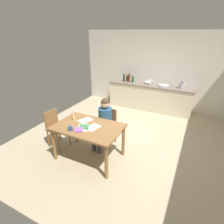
% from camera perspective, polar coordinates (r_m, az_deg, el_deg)
% --- Properties ---
extents(ground_plane, '(5.20, 5.20, 0.04)m').
position_cam_1_polar(ground_plane, '(4.70, 3.94, -8.95)').
color(ground_plane, tan).
extents(wall_back, '(5.20, 0.12, 2.60)m').
position_cam_1_polar(wall_back, '(6.53, 13.42, 12.68)').
color(wall_back, silver).
rests_on(wall_back, ground).
extents(kitchen_counter, '(2.86, 0.64, 0.90)m').
position_cam_1_polar(kitchen_counter, '(6.42, 11.90, 4.73)').
color(kitchen_counter, beige).
rests_on(kitchen_counter, ground).
extents(dining_table, '(1.38, 0.91, 0.77)m').
position_cam_1_polar(dining_table, '(3.77, -7.53, -5.91)').
color(dining_table, olive).
rests_on(dining_table, ground).
extents(chair_at_table, '(0.43, 0.43, 0.88)m').
position_cam_1_polar(chair_at_table, '(4.34, -1.52, -4.01)').
color(chair_at_table, olive).
rests_on(chair_at_table, ground).
extents(person_seated, '(0.35, 0.61, 1.19)m').
position_cam_1_polar(person_seated, '(4.14, -2.64, -2.59)').
color(person_seated, navy).
rests_on(person_seated, ground).
extents(chair_side_empty, '(0.44, 0.44, 0.89)m').
position_cam_1_polar(chair_side_empty, '(4.42, -17.48, -4.52)').
color(chair_side_empty, olive).
rests_on(chair_side_empty, ground).
extents(coffee_mug, '(0.12, 0.08, 0.09)m').
position_cam_1_polar(coffee_mug, '(3.61, -13.15, -5.04)').
color(coffee_mug, '#33598C').
rests_on(coffee_mug, dining_table).
extents(candlestick, '(0.06, 0.06, 0.28)m').
position_cam_1_polar(candlestick, '(4.01, -12.11, -1.36)').
color(candlestick, gold).
rests_on(candlestick, dining_table).
extents(book_magazine, '(0.22, 0.23, 0.02)m').
position_cam_1_polar(book_magazine, '(3.59, -10.56, -5.59)').
color(book_magazine, '#9255BE').
rests_on(book_magazine, dining_table).
extents(book_cookery, '(0.26, 0.25, 0.02)m').
position_cam_1_polar(book_cookery, '(3.68, -9.03, -4.74)').
color(book_cookery, '#367A43').
rests_on(book_cookery, dining_table).
extents(paper_letter, '(0.26, 0.33, 0.00)m').
position_cam_1_polar(paper_letter, '(3.66, -6.06, -4.87)').
color(paper_letter, white).
rests_on(paper_letter, dining_table).
extents(paper_bill, '(0.33, 0.36, 0.00)m').
position_cam_1_polar(paper_bill, '(3.68, -9.12, -4.92)').
color(paper_bill, white).
rests_on(paper_bill, dining_table).
extents(paper_envelope, '(0.30, 0.35, 0.00)m').
position_cam_1_polar(paper_envelope, '(3.97, -8.46, -2.60)').
color(paper_envelope, white).
rests_on(paper_envelope, dining_table).
extents(sink_unit, '(0.36, 0.36, 0.24)m').
position_cam_1_polar(sink_unit, '(6.20, 16.08, 8.17)').
color(sink_unit, '#B2B7BC').
rests_on(sink_unit, kitchen_counter).
extents(bottle_oil, '(0.06, 0.06, 0.29)m').
position_cam_1_polar(bottle_oil, '(6.54, 3.81, 10.79)').
color(bottle_oil, black).
rests_on(bottle_oil, kitchen_counter).
extents(bottle_vinegar, '(0.08, 0.08, 0.24)m').
position_cam_1_polar(bottle_vinegar, '(6.56, 4.80, 10.64)').
color(bottle_vinegar, '#593319').
rests_on(bottle_vinegar, kitchen_counter).
extents(bottle_wine_red, '(0.08, 0.08, 0.31)m').
position_cam_1_polar(bottle_wine_red, '(6.51, 5.49, 10.75)').
color(bottle_wine_red, '#593319').
rests_on(bottle_wine_red, kitchen_counter).
extents(bottle_sauce, '(0.07, 0.07, 0.24)m').
position_cam_1_polar(bottle_sauce, '(6.46, 6.65, 10.32)').
color(bottle_sauce, '#194C23').
rests_on(bottle_sauce, kitchen_counter).
extents(mixing_bowl, '(0.21, 0.21, 0.09)m').
position_cam_1_polar(mixing_bowl, '(6.36, 11.19, 9.29)').
color(mixing_bowl, white).
rests_on(mixing_bowl, kitchen_counter).
extents(stovetop_kettle, '(0.18, 0.18, 0.22)m').
position_cam_1_polar(stovetop_kettle, '(6.10, 21.36, 7.95)').
color(stovetop_kettle, '#B7BABF').
rests_on(stovetop_kettle, kitchen_counter).
extents(wine_glass_near_sink, '(0.07, 0.07, 0.15)m').
position_cam_1_polar(wine_glass_near_sink, '(6.38, 13.20, 9.74)').
color(wine_glass_near_sink, silver).
rests_on(wine_glass_near_sink, kitchen_counter).
extents(wine_glass_by_kettle, '(0.07, 0.07, 0.15)m').
position_cam_1_polar(wine_glass_by_kettle, '(6.41, 12.16, 9.90)').
color(wine_glass_by_kettle, silver).
rests_on(wine_glass_by_kettle, kitchen_counter).
extents(wine_glass_back_left, '(0.07, 0.07, 0.15)m').
position_cam_1_polar(wine_glass_back_left, '(6.43, 11.45, 10.01)').
color(wine_glass_back_left, silver).
rests_on(wine_glass_back_left, kitchen_counter).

